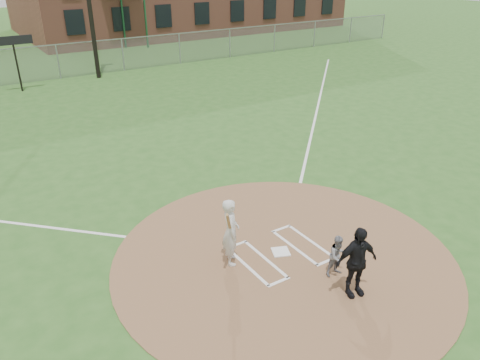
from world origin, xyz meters
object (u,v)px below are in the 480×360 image
umpire (356,262)px  catcher (338,256)px  home_plate (281,252)px  batter_at_plate (231,232)px

umpire → catcher: bearing=89.4°
catcher → umpire: 0.78m
catcher → umpire: umpire is taller
home_plate → batter_at_plate: size_ratio=0.24×
catcher → umpire: (-0.17, -0.70, 0.32)m
umpire → home_plate: bearing=113.2°
catcher → umpire: bearing=-96.7°
home_plate → umpire: bearing=-79.8°
home_plate → catcher: 1.59m
home_plate → umpire: (0.38, -2.10, 0.82)m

